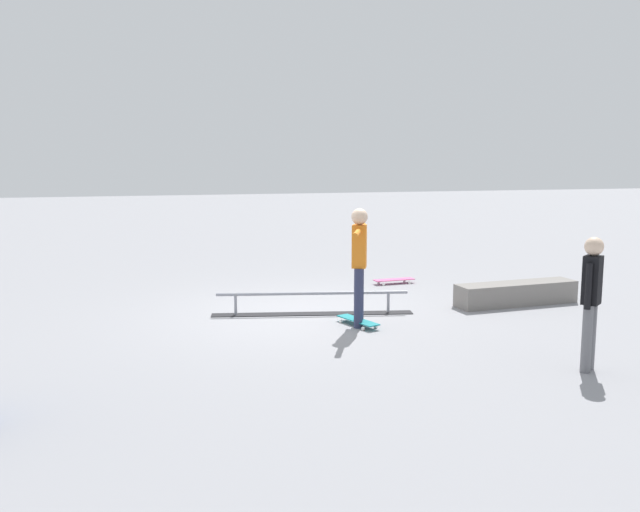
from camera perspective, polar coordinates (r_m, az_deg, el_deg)
ground_plane at (r=11.03m, az=-1.39°, el=-4.73°), size 60.00×60.00×0.00m
grind_rail at (r=10.95m, az=-0.62°, el=-3.99°), size 3.15×0.77×0.36m
skate_ledge at (r=12.09m, az=15.75°, el=-2.97°), size 2.16×0.68×0.37m
skater_main at (r=10.06m, az=3.22°, el=-0.21°), size 0.59×1.32×1.73m
skateboard_main at (r=10.29m, az=3.12°, el=-5.30°), size 0.47×0.82×0.09m
bystander_black_shirt at (r=8.62m, az=21.30°, el=-3.07°), size 0.32×0.28×1.58m
loose_skateboard_pink at (r=13.52m, az=6.07°, el=-1.96°), size 0.81×0.31×0.09m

